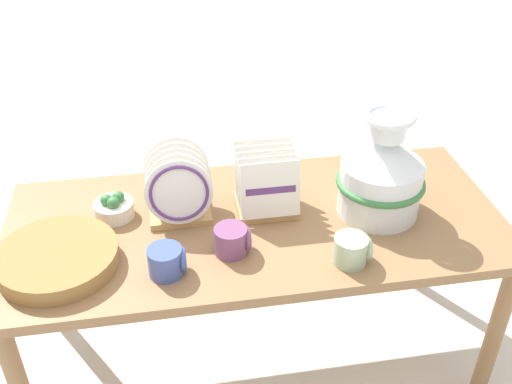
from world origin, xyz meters
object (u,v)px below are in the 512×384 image
object	(u,v)px
ceramic_vase	(382,173)
mug_cobalt_glaze	(167,261)
dish_rack_round_plates	(179,190)
mug_sage_glaze	(352,250)
fruit_bowl	(114,208)
mug_plum_glaze	(232,240)
dish_rack_square_plates	(266,188)
wicker_charger_stack	(58,258)

from	to	relation	value
ceramic_vase	mug_cobalt_glaze	xyz separation A→B (m)	(-0.69, -0.19, -0.10)
dish_rack_round_plates	mug_sage_glaze	xyz separation A→B (m)	(0.48, -0.31, -0.05)
fruit_bowl	mug_plum_glaze	bearing A→B (deg)	-34.41
dish_rack_square_plates	mug_cobalt_glaze	xyz separation A→B (m)	(-0.33, -0.27, -0.04)
ceramic_vase	fruit_bowl	size ratio (longest dim) A/B	2.83
dish_rack_round_plates	wicker_charger_stack	world-z (taller)	dish_rack_round_plates
mug_cobalt_glaze	fruit_bowl	size ratio (longest dim) A/B	0.86
ceramic_vase	dish_rack_round_plates	world-z (taller)	ceramic_vase
fruit_bowl	ceramic_vase	bearing A→B (deg)	-7.57
wicker_charger_stack	fruit_bowl	xyz separation A→B (m)	(0.15, 0.22, 0.01)
ceramic_vase	mug_plum_glaze	distance (m)	0.52
mug_plum_glaze	dish_rack_round_plates	bearing A→B (deg)	123.91
mug_sage_glaze	mug_plum_glaze	distance (m)	0.35
wicker_charger_stack	ceramic_vase	bearing A→B (deg)	6.12
dish_rack_square_plates	mug_sage_glaze	world-z (taller)	dish_rack_square_plates
mug_plum_glaze	fruit_bowl	xyz separation A→B (m)	(-0.35, 0.24, -0.01)
wicker_charger_stack	mug_sage_glaze	distance (m)	0.85
ceramic_vase	mug_plum_glaze	bearing A→B (deg)	-165.36
ceramic_vase	wicker_charger_stack	bearing A→B (deg)	-173.88
dish_rack_square_plates	wicker_charger_stack	world-z (taller)	dish_rack_square_plates
mug_plum_glaze	wicker_charger_stack	bearing A→B (deg)	177.53
dish_rack_round_plates	mug_plum_glaze	distance (m)	0.26
dish_rack_round_plates	mug_plum_glaze	world-z (taller)	dish_rack_round_plates
dish_rack_round_plates	fruit_bowl	xyz separation A→B (m)	(-0.21, 0.03, -0.06)
dish_rack_square_plates	mug_cobalt_glaze	bearing A→B (deg)	-141.21
ceramic_vase	dish_rack_square_plates	world-z (taller)	ceramic_vase
mug_sage_glaze	wicker_charger_stack	bearing A→B (deg)	171.68
dish_rack_round_plates	mug_cobalt_glaze	bearing A→B (deg)	-100.83
dish_rack_square_plates	mug_cobalt_glaze	world-z (taller)	dish_rack_square_plates
mug_cobalt_glaze	mug_plum_glaze	bearing A→B (deg)	17.96
dish_rack_square_plates	ceramic_vase	bearing A→B (deg)	-12.13
dish_rack_square_plates	mug_plum_glaze	distance (m)	0.25
mug_sage_glaze	mug_plum_glaze	world-z (taller)	same
dish_rack_square_plates	mug_sage_glaze	xyz separation A→B (m)	(0.20, -0.31, -0.04)
wicker_charger_stack	fruit_bowl	size ratio (longest dim) A/B	2.76
ceramic_vase	fruit_bowl	world-z (taller)	ceramic_vase
mug_sage_glaze	mug_plum_glaze	size ratio (longest dim) A/B	1.00
dish_rack_square_plates	wicker_charger_stack	size ratio (longest dim) A/B	0.60
ceramic_vase	mug_sage_glaze	bearing A→B (deg)	-124.49
dish_rack_square_plates	mug_plum_glaze	world-z (taller)	dish_rack_square_plates
dish_rack_round_plates	mug_sage_glaze	world-z (taller)	dish_rack_round_plates
dish_rack_round_plates	mug_plum_glaze	bearing A→B (deg)	-56.09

